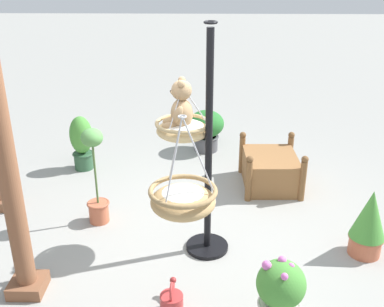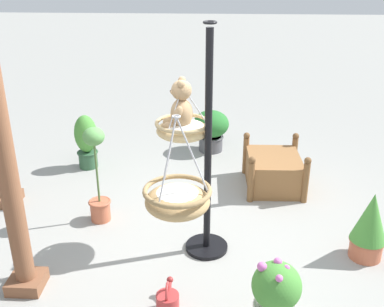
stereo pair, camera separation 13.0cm
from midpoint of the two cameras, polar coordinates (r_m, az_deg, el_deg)
The scene contains 13 objects.
ground_plane at distance 5.08m, azimuth 1.42°, elevation -10.32°, with size 40.00×40.00×0.00m, color gray.
display_pole_central at distance 4.54m, azimuth 2.75°, elevation -4.42°, with size 0.44×0.44×2.32m.
hanging_basket_with_teddy at distance 4.45m, azimuth -0.31°, elevation 3.09°, with size 0.54×0.54×0.52m.
teddy_bear at distance 4.38m, azimuth -0.63°, elevation 5.74°, with size 0.34×0.32×0.50m.
hanging_basket_left_high at distance 3.31m, azimuth -0.70°, elevation -5.72°, with size 0.50×0.50×0.75m.
greenhouse_pillar_far_back at distance 3.93m, azimuth -21.81°, elevation 1.81°, with size 0.33×0.33×3.09m.
wooden_planter_box at distance 6.10m, azimuth 10.72°, elevation -2.06°, with size 0.91×0.77×0.61m.
potted_plant_fern_front at distance 7.07m, azimuth 2.91°, elevation 3.16°, with size 0.55×0.55×0.64m.
potted_plant_flowering_red at distance 3.91m, azimuth 11.35°, elevation -16.85°, with size 0.40×0.40×0.65m.
potted_plant_tall_leafy at distance 5.22m, azimuth -10.98°, elevation -3.19°, with size 0.26×0.26×1.14m.
potted_plant_bushy_green at distance 6.63m, azimuth -12.47°, elevation 1.58°, with size 0.32×0.32×0.79m.
potted_plant_small_succulent at distance 4.93m, azimuth 21.95°, elevation -8.39°, with size 0.36×0.36×0.73m.
watering_can at distance 4.13m, azimuth -2.10°, elevation -17.93°, with size 0.35×0.20×0.30m.
Camera 2 is at (-4.21, -0.16, 2.85)m, focal length 42.84 mm.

